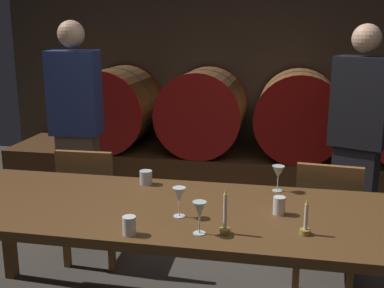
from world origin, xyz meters
TOP-DOWN VIEW (x-y plane):
  - back_wall at (0.00, 3.01)m, footprint 5.72×0.24m
  - barrel_shelf at (0.00, 2.46)m, footprint 5.14×0.90m
  - wine_barrel_far_left at (-1.45, 2.46)m, footprint 0.85×0.89m
  - wine_barrel_center_left at (-0.49, 2.46)m, footprint 0.85×0.89m
  - wine_barrel_center_right at (0.47, 2.46)m, footprint 0.85×0.89m
  - dining_table at (-0.19, -0.03)m, footprint 2.75×0.91m
  - chair_left at (-1.00, 0.69)m, footprint 0.41×0.41m
  - chair_right at (0.64, 0.67)m, footprint 0.43×0.43m
  - guest_left at (-1.28, 1.11)m, footprint 0.40×0.28m
  - guest_right at (0.86, 1.16)m, footprint 0.44×0.37m
  - candle_left at (0.09, -0.30)m, footprint 0.05×0.05m
  - candle_right at (0.46, -0.24)m, footprint 0.05×0.05m
  - wine_glass_left at (-0.17, -0.14)m, footprint 0.07×0.07m
  - wine_glass_center at (-0.03, -0.33)m, footprint 0.07×0.07m
  - wine_glass_right at (0.32, 0.35)m, footprint 0.07×0.07m
  - cup_left at (-0.48, 0.32)m, footprint 0.08×0.08m
  - cup_center at (-0.35, -0.40)m, footprint 0.06×0.06m
  - cup_right at (0.33, -0.01)m, footprint 0.06×0.06m

SIDE VIEW (x-z plane):
  - barrel_shelf at x=0.00m, z-range 0.00..0.43m
  - chair_left at x=-1.00m, z-range 0.05..0.93m
  - chair_right at x=0.64m, z-range 0.05..0.93m
  - dining_table at x=-0.19m, z-range 0.32..1.09m
  - cup_left at x=-0.48m, z-range 0.77..0.85m
  - cup_center at x=-0.35m, z-range 0.77..0.86m
  - candle_right at x=0.46m, z-range 0.73..0.90m
  - cup_right at x=0.33m, z-range 0.77..0.86m
  - candle_left at x=0.09m, z-range 0.72..0.94m
  - wine_barrel_far_left at x=-1.45m, z-range 0.43..1.28m
  - wine_barrel_center_left at x=-0.49m, z-range 0.43..1.28m
  - wine_barrel_center_right at x=0.47m, z-range 0.43..1.28m
  - wine_glass_left at x=-0.17m, z-range 0.80..0.96m
  - wine_glass_right at x=0.32m, z-range 0.81..0.96m
  - wine_glass_center at x=-0.03m, z-range 0.80..0.96m
  - guest_right at x=0.86m, z-range 0.02..1.75m
  - guest_left at x=-1.28m, z-range 0.03..1.78m
  - back_wall at x=0.00m, z-range 0.00..2.66m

